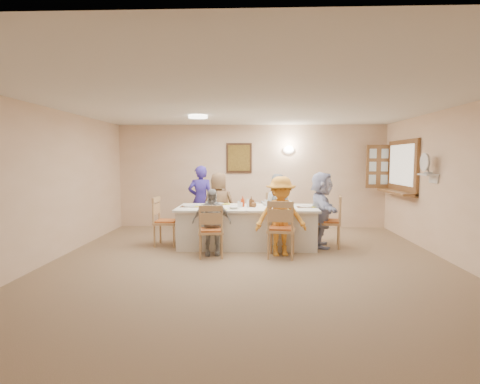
{
  "coord_description": "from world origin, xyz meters",
  "views": [
    {
      "loc": [
        0.06,
        -5.64,
        1.67
      ],
      "look_at": [
        -0.2,
        1.4,
        1.05
      ],
      "focal_mm": 28.0,
      "sensor_mm": 36.0,
      "label": 1
    }
  ],
  "objects_px": {
    "desk_fan": "(427,166)",
    "chair_front_left": "(211,230)",
    "chair_back_right": "(276,215)",
    "diner_front_left": "(212,222)",
    "chair_front_right": "(281,228)",
    "caregiver": "(201,200)",
    "chair_back_left": "(219,215)",
    "diner_front_right": "(281,216)",
    "diner_back_right": "(276,207)",
    "diner_right_end": "(322,210)",
    "diner_back_left": "(219,205)",
    "dining_table": "(247,227)",
    "chair_left_end": "(167,221)",
    "chair_right_end": "(328,221)",
    "condiment_ketchup": "(243,201)",
    "serving_hatch": "(403,167)"
  },
  "relations": [
    {
      "from": "desk_fan",
      "to": "chair_front_left",
      "type": "height_order",
      "value": "desk_fan"
    },
    {
      "from": "chair_back_right",
      "to": "chair_front_left",
      "type": "height_order",
      "value": "chair_back_right"
    },
    {
      "from": "diner_front_left",
      "to": "chair_back_right",
      "type": "bearing_deg",
      "value": 44.96
    },
    {
      "from": "chair_front_right",
      "to": "caregiver",
      "type": "distance_m",
      "value": 2.57
    },
    {
      "from": "chair_back_left",
      "to": "diner_front_right",
      "type": "relative_size",
      "value": 0.69
    },
    {
      "from": "chair_front_left",
      "to": "chair_back_right",
      "type": "bearing_deg",
      "value": -133.52
    },
    {
      "from": "chair_back_right",
      "to": "diner_back_right",
      "type": "xyz_separation_m",
      "value": [
        0.0,
        -0.12,
        0.2
      ]
    },
    {
      "from": "chair_back_right",
      "to": "diner_right_end",
      "type": "distance_m",
      "value": 1.17
    },
    {
      "from": "caregiver",
      "to": "chair_front_right",
      "type": "bearing_deg",
      "value": 122.07
    },
    {
      "from": "desk_fan",
      "to": "diner_back_left",
      "type": "bearing_deg",
      "value": 164.05
    },
    {
      "from": "dining_table",
      "to": "diner_back_left",
      "type": "height_order",
      "value": "diner_back_left"
    },
    {
      "from": "chair_back_left",
      "to": "chair_left_end",
      "type": "bearing_deg",
      "value": -147.28
    },
    {
      "from": "diner_back_right",
      "to": "diner_front_left",
      "type": "relative_size",
      "value": 1.18
    },
    {
      "from": "diner_right_end",
      "to": "caregiver",
      "type": "distance_m",
      "value": 2.73
    },
    {
      "from": "chair_back_right",
      "to": "chair_front_left",
      "type": "relative_size",
      "value": 1.04
    },
    {
      "from": "chair_front_right",
      "to": "diner_back_left",
      "type": "distance_m",
      "value": 1.92
    },
    {
      "from": "diner_front_left",
      "to": "diner_front_right",
      "type": "bearing_deg",
      "value": -6.01
    },
    {
      "from": "diner_back_left",
      "to": "chair_front_right",
      "type": "bearing_deg",
      "value": 130.19
    },
    {
      "from": "diner_back_right",
      "to": "chair_back_right",
      "type": "bearing_deg",
      "value": -80.62
    },
    {
      "from": "chair_left_end",
      "to": "diner_back_right",
      "type": "xyz_separation_m",
      "value": [
        2.15,
        0.68,
        0.21
      ]
    },
    {
      "from": "diner_front_left",
      "to": "chair_right_end",
      "type": "bearing_deg",
      "value": 11.55
    },
    {
      "from": "diner_back_left",
      "to": "condiment_ketchup",
      "type": "bearing_deg",
      "value": 129.26
    },
    {
      "from": "dining_table",
      "to": "diner_right_end",
      "type": "xyz_separation_m",
      "value": [
        1.42,
        0.0,
        0.34
      ]
    },
    {
      "from": "serving_hatch",
      "to": "diner_front_left",
      "type": "distance_m",
      "value": 4.31
    },
    {
      "from": "chair_right_end",
      "to": "diner_back_right",
      "type": "height_order",
      "value": "diner_back_right"
    },
    {
      "from": "chair_front_left",
      "to": "chair_left_end",
      "type": "height_order",
      "value": "chair_left_end"
    },
    {
      "from": "chair_back_left",
      "to": "condiment_ketchup",
      "type": "relative_size",
      "value": 4.65
    },
    {
      "from": "chair_front_left",
      "to": "diner_front_right",
      "type": "relative_size",
      "value": 0.67
    },
    {
      "from": "dining_table",
      "to": "chair_back_right",
      "type": "xyz_separation_m",
      "value": [
        0.6,
        0.8,
        0.1
      ]
    },
    {
      "from": "chair_left_end",
      "to": "diner_right_end",
      "type": "distance_m",
      "value": 2.98
    },
    {
      "from": "chair_back_left",
      "to": "condiment_ketchup",
      "type": "distance_m",
      "value": 1.02
    },
    {
      "from": "chair_back_left",
      "to": "desk_fan",
      "type": "bearing_deg",
      "value": -25.01
    },
    {
      "from": "chair_left_end",
      "to": "diner_back_left",
      "type": "xyz_separation_m",
      "value": [
        0.95,
        0.68,
        0.23
      ]
    },
    {
      "from": "chair_left_end",
      "to": "diner_front_left",
      "type": "xyz_separation_m",
      "value": [
        0.95,
        -0.68,
        0.1
      ]
    },
    {
      "from": "chair_back_right",
      "to": "diner_front_left",
      "type": "bearing_deg",
      "value": -128.13
    },
    {
      "from": "diner_right_end",
      "to": "caregiver",
      "type": "xyz_separation_m",
      "value": [
        -2.47,
        1.15,
        0.05
      ]
    },
    {
      "from": "chair_back_left",
      "to": "diner_right_end",
      "type": "relative_size",
      "value": 0.67
    },
    {
      "from": "serving_hatch",
      "to": "chair_front_right",
      "type": "height_order",
      "value": "serving_hatch"
    },
    {
      "from": "chair_right_end",
      "to": "diner_front_right",
      "type": "bearing_deg",
      "value": -43.73
    },
    {
      "from": "diner_back_left",
      "to": "diner_front_left",
      "type": "distance_m",
      "value": 1.37
    },
    {
      "from": "chair_left_end",
      "to": "diner_back_right",
      "type": "distance_m",
      "value": 2.26
    },
    {
      "from": "diner_front_right",
      "to": "chair_back_right",
      "type": "bearing_deg",
      "value": 83.38
    },
    {
      "from": "dining_table",
      "to": "caregiver",
      "type": "xyz_separation_m",
      "value": [
        -1.05,
        1.15,
        0.39
      ]
    },
    {
      "from": "serving_hatch",
      "to": "diner_front_left",
      "type": "height_order",
      "value": "serving_hatch"
    },
    {
      "from": "diner_front_left",
      "to": "diner_front_right",
      "type": "relative_size",
      "value": 0.84
    },
    {
      "from": "chair_back_right",
      "to": "chair_front_right",
      "type": "xyz_separation_m",
      "value": [
        0.0,
        -1.6,
        0.02
      ]
    },
    {
      "from": "diner_front_right",
      "to": "caregiver",
      "type": "distance_m",
      "value": 2.47
    },
    {
      "from": "diner_back_left",
      "to": "diner_right_end",
      "type": "height_order",
      "value": "diner_right_end"
    },
    {
      "from": "diner_front_left",
      "to": "diner_right_end",
      "type": "relative_size",
      "value": 0.81
    },
    {
      "from": "chair_back_right",
      "to": "diner_right_end",
      "type": "relative_size",
      "value": 0.67
    }
  ]
}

